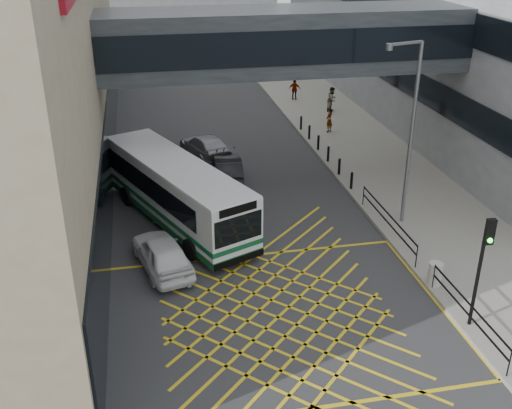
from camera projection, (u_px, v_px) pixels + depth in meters
ground at (278, 317)px, 21.32m from camera, size 120.00×120.00×0.00m
skybridge at (284, 40)px, 29.26m from camera, size 20.00×4.10×3.00m
pavement at (366, 153)px, 36.16m from camera, size 6.00×54.00×0.16m
box_junction at (278, 317)px, 21.32m from camera, size 12.00×9.00×0.01m
bus at (175, 190)px, 27.54m from camera, size 6.40×10.65×2.96m
car_white at (162, 253)px, 24.01m from camera, size 2.91×4.87×1.45m
car_dark at (228, 167)px, 32.54m from camera, size 1.97×4.38×1.34m
car_silver at (206, 146)px, 35.43m from camera, size 3.21×5.08×1.47m
traffic_light at (483, 258)px, 19.45m from camera, size 0.31×0.49×4.17m
street_lamp at (409, 124)px, 25.77m from camera, size 1.86×0.69×8.24m
litter_bin at (435, 274)px, 22.78m from camera, size 0.53×0.53×0.93m
kerb_railings at (420, 254)px, 23.60m from camera, size 0.05×12.54×1.00m
bollards at (323, 148)px, 35.45m from camera, size 0.14×10.14×0.90m
pedestrian_a at (329, 120)px, 39.26m from camera, size 0.77×0.76×1.58m
pedestrian_b at (332, 99)px, 43.51m from camera, size 0.98×0.96×1.77m
pedestrian_c at (295, 89)px, 46.43m from camera, size 1.04×0.78×1.59m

